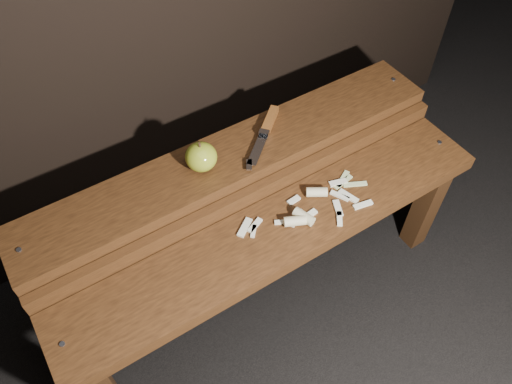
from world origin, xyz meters
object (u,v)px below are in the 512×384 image
bench_rear_tier (235,175)px  knife (267,127)px  apple (201,157)px  bench_front_tier (281,246)px

bench_rear_tier → knife: 0.16m
apple → knife: (0.21, 0.02, -0.03)m
bench_rear_tier → apple: (-0.09, 0.00, 0.12)m
bench_rear_tier → bench_front_tier: bearing=-90.0°
bench_front_tier → apple: size_ratio=14.06×
bench_rear_tier → apple: bearing=177.3°
bench_front_tier → bench_rear_tier: (0.00, 0.23, 0.06)m
bench_front_tier → knife: 0.32m
apple → knife: bearing=6.3°
bench_front_tier → bench_rear_tier: 0.23m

